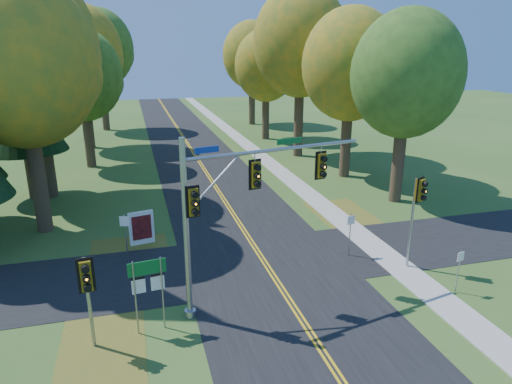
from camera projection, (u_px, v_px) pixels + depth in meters
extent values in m
plane|color=#2C531D|center=(276.00, 280.00, 21.03)|extent=(160.00, 160.00, 0.00)
cube|color=black|center=(276.00, 280.00, 21.03)|extent=(8.00, 160.00, 0.02)
cube|color=black|center=(264.00, 261.00, 22.87)|extent=(60.00, 6.00, 0.02)
cube|color=gold|center=(274.00, 280.00, 21.00)|extent=(0.10, 160.00, 0.01)
cube|color=gold|center=(278.00, 279.00, 21.05)|extent=(0.10, 160.00, 0.01)
cube|color=#9E998E|center=(395.00, 263.00, 22.59)|extent=(1.60, 160.00, 0.06)
cube|color=brown|center=(130.00, 259.00, 23.07)|extent=(4.00, 6.00, 0.00)
cube|color=brown|center=(351.00, 220.00, 28.26)|extent=(3.50, 8.00, 0.00)
cube|color=brown|center=(103.00, 346.00, 16.38)|extent=(3.00, 5.00, 0.00)
cylinder|color=#38281C|center=(38.00, 175.00, 25.73)|extent=(0.86, 0.86, 6.75)
ellipsoid|color=#BF8419|center=(21.00, 61.00, 23.86)|extent=(8.00, 8.00, 9.20)
sphere|color=#BF8419|center=(58.00, 75.00, 25.61)|extent=(4.80, 4.80, 4.80)
cylinder|color=#38281C|center=(398.00, 158.00, 31.00)|extent=(0.83, 0.83, 6.08)
ellipsoid|color=#4E7F27|center=(407.00, 74.00, 29.32)|extent=(7.20, 7.20, 8.28)
sphere|color=#4E7F27|center=(415.00, 84.00, 30.89)|extent=(4.32, 4.32, 4.32)
sphere|color=#4E7F27|center=(397.00, 63.00, 28.12)|extent=(3.96, 3.96, 3.96)
cylinder|color=#38281C|center=(45.00, 145.00, 31.82)|extent=(0.89, 0.89, 7.42)
ellipsoid|color=#BF8419|center=(31.00, 44.00, 29.78)|extent=(8.60, 8.60, 9.89)
sphere|color=#BF8419|center=(63.00, 57.00, 31.66)|extent=(5.16, 5.16, 5.16)
sphere|color=#BF8419|center=(0.00, 30.00, 28.35)|extent=(4.73, 4.73, 4.73)
cylinder|color=#38281C|center=(346.00, 139.00, 37.07)|extent=(0.84, 0.84, 6.30)
ellipsoid|color=#BF8419|center=(350.00, 65.00, 35.31)|extent=(7.60, 7.60, 8.74)
sphere|color=#BF8419|center=(361.00, 74.00, 36.97)|extent=(4.56, 4.56, 4.56)
sphere|color=#BF8419|center=(340.00, 55.00, 34.04)|extent=(4.18, 4.18, 4.18)
cylinder|color=#38281C|center=(88.00, 136.00, 40.18)|extent=(0.81, 0.81, 5.62)
ellipsoid|color=#4E7F27|center=(82.00, 75.00, 38.61)|extent=(6.80, 6.80, 7.82)
sphere|color=#4E7F27|center=(100.00, 82.00, 40.09)|extent=(4.08, 4.08, 4.08)
sphere|color=#4E7F27|center=(65.00, 67.00, 37.47)|extent=(3.74, 3.74, 3.74)
cylinder|color=#38281C|center=(299.00, 117.00, 44.03)|extent=(0.90, 0.90, 7.65)
ellipsoid|color=#BF8419|center=(301.00, 42.00, 41.93)|extent=(8.80, 8.80, 10.12)
sphere|color=#BF8419|center=(313.00, 52.00, 43.86)|extent=(5.28, 5.28, 5.28)
sphere|color=#BF8419|center=(288.00, 31.00, 40.47)|extent=(4.84, 4.84, 4.84)
cylinder|color=#38281C|center=(88.00, 115.00, 47.82)|extent=(0.87, 0.87, 6.98)
ellipsoid|color=#BF8419|center=(81.00, 51.00, 45.89)|extent=(8.20, 8.20, 9.43)
sphere|color=#BF8419|center=(99.00, 59.00, 47.68)|extent=(4.92, 4.92, 4.92)
sphere|color=#BF8419|center=(63.00, 43.00, 44.53)|extent=(4.51, 4.51, 4.51)
cylinder|color=#38281C|center=(266.00, 114.00, 52.60)|extent=(0.82, 0.82, 5.85)
ellipsoid|color=#BF8419|center=(266.00, 65.00, 50.97)|extent=(7.00, 7.00, 8.05)
sphere|color=#BF8419|center=(275.00, 71.00, 52.50)|extent=(4.20, 4.20, 4.20)
sphere|color=#BF8419|center=(257.00, 59.00, 49.81)|extent=(3.85, 3.85, 3.85)
cylinder|color=#38281C|center=(104.00, 102.00, 58.10)|extent=(0.88, 0.88, 7.20)
ellipsoid|color=#4E7F27|center=(99.00, 48.00, 56.12)|extent=(8.40, 8.40, 9.66)
sphere|color=#4E7F27|center=(114.00, 55.00, 57.96)|extent=(5.04, 5.04, 5.04)
sphere|color=#4E7F27|center=(85.00, 41.00, 54.72)|extent=(4.62, 4.62, 4.62)
cylinder|color=#38281C|center=(252.00, 100.00, 62.64)|extent=(0.85, 0.85, 6.53)
ellipsoid|color=#BF8419|center=(252.00, 55.00, 60.82)|extent=(7.80, 7.80, 8.97)
sphere|color=#BF8419|center=(261.00, 61.00, 62.53)|extent=(4.68, 4.68, 4.68)
sphere|color=#BF8419|center=(243.00, 49.00, 59.52)|extent=(4.29, 4.29, 4.29)
cylinder|color=#38281C|center=(30.00, 175.00, 31.94)|extent=(0.50, 0.50, 3.42)
cone|color=black|center=(20.00, 111.00, 30.59)|extent=(5.60, 5.60, 5.45)
cone|color=black|center=(11.00, 51.00, 29.41)|extent=(4.57, 4.57, 5.45)
cylinder|color=#989BA0|center=(186.00, 233.00, 17.08)|extent=(0.23, 0.23, 7.23)
cylinder|color=#989BA0|center=(190.00, 313.00, 18.13)|extent=(0.45, 0.45, 0.31)
cylinder|color=#989BA0|center=(277.00, 150.00, 17.93)|extent=(7.61, 1.75, 0.14)
cylinder|color=#989BA0|center=(213.00, 184.00, 17.04)|extent=(2.30, 0.58, 2.14)
cylinder|color=#989BA0|center=(255.00, 157.00, 17.55)|extent=(0.04, 0.04, 0.37)
cube|color=#72590C|center=(255.00, 174.00, 17.77)|extent=(0.41, 0.38, 1.03)
cube|color=black|center=(255.00, 174.00, 17.77)|extent=(0.53, 0.14, 1.22)
sphere|color=orange|center=(258.00, 176.00, 17.57)|extent=(0.19, 0.19, 0.19)
cylinder|color=black|center=(258.00, 168.00, 17.46)|extent=(0.28, 0.21, 0.25)
cylinder|color=black|center=(258.00, 176.00, 17.57)|extent=(0.28, 0.21, 0.25)
cylinder|color=black|center=(258.00, 184.00, 17.67)|extent=(0.28, 0.21, 0.25)
cylinder|color=#989BA0|center=(321.00, 149.00, 18.91)|extent=(0.04, 0.04, 0.37)
cube|color=#72590C|center=(320.00, 165.00, 19.12)|extent=(0.41, 0.38, 1.03)
cube|color=black|center=(320.00, 165.00, 19.12)|extent=(0.53, 0.14, 1.22)
sphere|color=orange|center=(324.00, 167.00, 18.92)|extent=(0.19, 0.19, 0.19)
cylinder|color=black|center=(324.00, 159.00, 18.82)|extent=(0.28, 0.21, 0.25)
cylinder|color=black|center=(324.00, 167.00, 18.92)|extent=(0.28, 0.21, 0.25)
cylinder|color=black|center=(323.00, 174.00, 19.02)|extent=(0.28, 0.21, 0.25)
cube|color=#72590C|center=(193.00, 202.00, 16.68)|extent=(0.41, 0.38, 1.03)
cube|color=black|center=(193.00, 202.00, 16.68)|extent=(0.53, 0.14, 1.22)
sphere|color=orange|center=(195.00, 204.00, 16.48)|extent=(0.19, 0.19, 0.19)
cylinder|color=black|center=(195.00, 195.00, 16.38)|extent=(0.28, 0.21, 0.25)
cylinder|color=black|center=(195.00, 204.00, 16.48)|extent=(0.28, 0.21, 0.25)
cylinder|color=black|center=(195.00, 212.00, 16.58)|extent=(0.28, 0.21, 0.25)
cube|color=navy|center=(207.00, 150.00, 16.55)|extent=(0.92, 0.23, 0.23)
cube|color=#0C5926|center=(290.00, 141.00, 18.09)|extent=(1.12, 0.28, 0.23)
cylinder|color=gray|center=(411.00, 224.00, 21.60)|extent=(0.12, 0.12, 4.52)
cube|color=#72590C|center=(420.00, 190.00, 20.91)|extent=(0.45, 0.43, 1.03)
cube|color=black|center=(420.00, 190.00, 20.91)|extent=(0.50, 0.25, 1.21)
sphere|color=orange|center=(424.00, 191.00, 20.74)|extent=(0.18, 0.18, 0.18)
cylinder|color=black|center=(425.00, 184.00, 20.64)|extent=(0.29, 0.25, 0.25)
cylinder|color=black|center=(424.00, 191.00, 20.74)|extent=(0.29, 0.25, 0.25)
cylinder|color=black|center=(424.00, 198.00, 20.84)|extent=(0.29, 0.25, 0.25)
cylinder|color=#909498|center=(89.00, 303.00, 15.88)|extent=(0.13, 0.13, 3.49)
cube|color=#72590C|center=(86.00, 275.00, 15.31)|extent=(0.41, 0.38, 1.09)
cube|color=black|center=(86.00, 275.00, 15.31)|extent=(0.57, 0.11, 1.29)
sphere|color=orange|center=(86.00, 279.00, 15.09)|extent=(0.20, 0.20, 0.20)
cylinder|color=black|center=(85.00, 269.00, 14.98)|extent=(0.28, 0.21, 0.26)
cylinder|color=black|center=(86.00, 279.00, 15.09)|extent=(0.28, 0.21, 0.26)
cylinder|color=black|center=(88.00, 288.00, 15.19)|extent=(0.28, 0.21, 0.26)
cylinder|color=gray|center=(136.00, 299.00, 16.65)|extent=(0.06, 0.06, 2.97)
cylinder|color=gray|center=(163.00, 293.00, 17.02)|extent=(0.06, 0.06, 2.97)
cube|color=#0D5E23|center=(147.00, 268.00, 16.51)|extent=(1.38, 0.22, 0.55)
cube|color=silver|center=(147.00, 268.00, 16.51)|extent=(1.18, 0.16, 0.08)
cube|color=silver|center=(139.00, 287.00, 16.59)|extent=(0.50, 0.11, 0.55)
cube|color=black|center=(138.00, 279.00, 16.49)|extent=(0.49, 0.07, 0.10)
cube|color=silver|center=(158.00, 283.00, 16.85)|extent=(0.50, 0.11, 0.55)
cube|color=black|center=(157.00, 275.00, 16.75)|extent=(0.49, 0.07, 0.10)
cube|color=white|center=(141.00, 228.00, 24.65)|extent=(1.35, 0.46, 1.86)
cube|color=maroon|center=(142.00, 228.00, 24.54)|extent=(1.01, 0.23, 1.34)
cube|color=white|center=(133.00, 243.00, 24.66)|extent=(0.10, 0.10, 0.31)
cube|color=white|center=(152.00, 239.00, 25.11)|extent=(0.10, 0.10, 0.31)
cylinder|color=gray|center=(350.00, 235.00, 23.18)|extent=(0.05, 0.05, 2.27)
cube|color=silver|center=(351.00, 220.00, 22.91)|extent=(0.43, 0.10, 0.46)
cylinder|color=gray|center=(458.00, 272.00, 19.69)|extent=(0.05, 0.05, 1.98)
cube|color=silver|center=(461.00, 257.00, 19.46)|extent=(0.38, 0.11, 0.41)
cylinder|color=gray|center=(126.00, 238.00, 22.47)|extent=(0.06, 0.06, 2.52)
cube|color=white|center=(124.00, 221.00, 22.17)|extent=(0.47, 0.16, 0.51)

